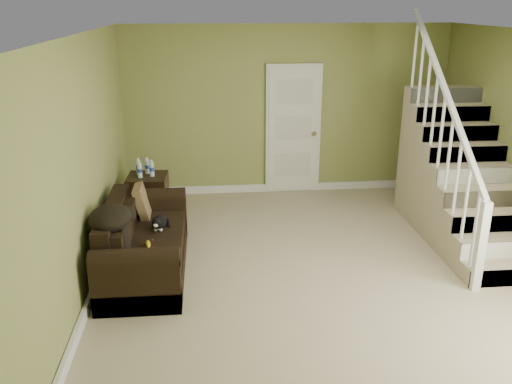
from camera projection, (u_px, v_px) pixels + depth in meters
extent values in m
cube|color=tan|center=(319.00, 268.00, 6.23)|extent=(5.00, 5.50, 0.01)
cube|color=white|center=(330.00, 34.00, 5.36)|extent=(5.00, 5.50, 0.01)
cube|color=olive|center=(287.00, 111.00, 8.38)|extent=(5.00, 0.04, 2.60)
cube|color=olive|center=(421.00, 288.00, 3.21)|extent=(5.00, 0.04, 2.60)
cube|color=olive|center=(86.00, 166.00, 5.58)|extent=(0.04, 5.50, 2.60)
cube|color=white|center=(286.00, 187.00, 8.76)|extent=(5.00, 0.04, 0.12)
cube|color=white|center=(100.00, 273.00, 5.99)|extent=(0.04, 5.50, 0.12)
cube|color=white|center=(293.00, 130.00, 8.45)|extent=(0.86, 0.05, 2.02)
cube|color=white|center=(293.00, 130.00, 8.43)|extent=(0.78, 0.04, 1.96)
sphere|color=olive|center=(314.00, 134.00, 8.43)|extent=(0.07, 0.07, 0.07)
cube|color=tan|center=(508.00, 272.00, 5.93)|extent=(1.00, 0.27, 0.20)
cylinder|color=white|center=(475.00, 228.00, 5.71)|extent=(0.04, 0.04, 0.90)
cube|color=tan|center=(497.00, 253.00, 6.15)|extent=(1.00, 0.27, 0.40)
cylinder|color=white|center=(466.00, 201.00, 5.89)|extent=(0.04, 0.04, 0.90)
cube|color=tan|center=(486.00, 235.00, 6.37)|extent=(1.00, 0.27, 0.60)
cylinder|color=white|center=(457.00, 176.00, 6.08)|extent=(0.04, 0.04, 0.90)
cube|color=tan|center=(477.00, 219.00, 6.59)|extent=(1.00, 0.27, 0.80)
cylinder|color=white|center=(449.00, 152.00, 6.27)|extent=(0.04, 0.04, 0.90)
cube|color=tan|center=(467.00, 203.00, 6.81)|extent=(1.00, 0.27, 1.00)
cylinder|color=white|center=(442.00, 130.00, 6.46)|extent=(0.04, 0.04, 0.90)
cube|color=tan|center=(459.00, 189.00, 7.03)|extent=(1.00, 0.27, 1.20)
cylinder|color=white|center=(434.00, 109.00, 6.64)|extent=(0.04, 0.04, 0.90)
cube|color=tan|center=(451.00, 175.00, 7.25)|extent=(1.00, 0.27, 1.40)
cylinder|color=white|center=(428.00, 90.00, 6.83)|extent=(0.04, 0.04, 0.90)
cube|color=tan|center=(443.00, 162.00, 7.47)|extent=(1.00, 0.27, 1.60)
cylinder|color=white|center=(421.00, 71.00, 7.02)|extent=(0.04, 0.04, 0.90)
cube|color=tan|center=(436.00, 150.00, 7.69)|extent=(1.00, 0.27, 1.80)
cylinder|color=white|center=(415.00, 53.00, 7.20)|extent=(0.04, 0.04, 0.90)
cube|color=white|center=(480.00, 247.00, 5.61)|extent=(0.09, 0.09, 1.00)
cube|color=white|center=(446.00, 92.00, 6.30)|extent=(0.06, 2.46, 1.84)
cube|color=black|center=(147.00, 260.00, 6.17)|extent=(0.86, 1.99, 0.23)
cube|color=black|center=(154.00, 243.00, 6.11)|extent=(0.65, 1.50, 0.20)
cube|color=black|center=(137.00, 286.00, 5.29)|extent=(0.86, 0.23, 0.56)
cube|color=black|center=(153.00, 218.00, 6.94)|extent=(0.86, 0.23, 0.56)
cylinder|color=black|center=(135.00, 260.00, 5.19)|extent=(0.86, 0.23, 0.23)
cylinder|color=black|center=(151.00, 197.00, 6.85)|extent=(0.86, 0.23, 0.23)
cube|color=black|center=(114.00, 230.00, 6.01)|extent=(0.18, 1.54, 0.57)
cube|color=black|center=(126.00, 224.00, 6.00)|extent=(0.13, 1.48, 0.32)
cube|color=black|center=(148.00, 198.00, 7.54)|extent=(0.55, 0.55, 0.64)
cylinder|color=silver|center=(140.00, 170.00, 7.33)|extent=(0.06, 0.06, 0.20)
cylinder|color=#2944A0|center=(140.00, 170.00, 7.33)|extent=(0.07, 0.07, 0.05)
cylinder|color=white|center=(139.00, 162.00, 7.30)|extent=(0.03, 0.03, 0.03)
cylinder|color=silver|center=(152.00, 169.00, 7.39)|extent=(0.06, 0.06, 0.20)
cylinder|color=#2944A0|center=(152.00, 169.00, 7.39)|extent=(0.07, 0.07, 0.05)
cylinder|color=white|center=(151.00, 161.00, 7.35)|extent=(0.03, 0.03, 0.03)
cylinder|color=silver|center=(147.00, 167.00, 7.50)|extent=(0.06, 0.06, 0.20)
cylinder|color=#2944A0|center=(147.00, 167.00, 7.50)|extent=(0.07, 0.07, 0.05)
cylinder|color=white|center=(147.00, 159.00, 7.46)|extent=(0.03, 0.03, 0.03)
cylinder|color=silver|center=(138.00, 167.00, 7.47)|extent=(0.06, 0.06, 0.20)
cylinder|color=#2944A0|center=(138.00, 167.00, 7.47)|extent=(0.07, 0.07, 0.05)
cylinder|color=white|center=(138.00, 159.00, 7.43)|extent=(0.03, 0.03, 0.03)
ellipsoid|color=black|center=(160.00, 222.00, 6.24)|extent=(0.20, 0.30, 0.15)
ellipsoid|color=white|center=(159.00, 226.00, 6.19)|extent=(0.11, 0.13, 0.08)
sphere|color=black|center=(158.00, 222.00, 6.08)|extent=(0.12, 0.12, 0.10)
ellipsoid|color=white|center=(158.00, 225.00, 6.05)|extent=(0.06, 0.05, 0.05)
cone|color=black|center=(155.00, 218.00, 6.07)|extent=(0.04, 0.05, 0.05)
cone|color=black|center=(161.00, 218.00, 6.08)|extent=(0.04, 0.05, 0.05)
cylinder|color=black|center=(167.00, 223.00, 6.37)|extent=(0.05, 0.22, 0.03)
ellipsoid|color=gold|center=(148.00, 244.00, 5.79)|extent=(0.07, 0.18, 0.05)
cube|color=#4D331F|center=(142.00, 202.00, 6.58)|extent=(0.20, 0.40, 0.41)
ellipsoid|color=black|center=(110.00, 218.00, 5.53)|extent=(0.54, 0.64, 0.23)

